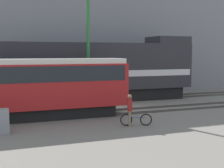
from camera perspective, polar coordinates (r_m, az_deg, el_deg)
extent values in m
plane|color=slate|center=(21.94, 0.10, -4.52)|extent=(120.00, 120.00, 0.00)
cube|color=#47423D|center=(19.83, 2.42, -5.42)|extent=(60.00, 0.07, 0.14)
cube|color=#47423D|center=(21.14, 0.92, -4.72)|extent=(60.00, 0.07, 0.14)
cube|color=#47423D|center=(24.68, -2.29, -3.21)|extent=(60.00, 0.07, 0.14)
cube|color=#47423D|center=(26.04, -3.26, -2.74)|extent=(60.00, 0.07, 0.14)
cube|color=gray|center=(32.02, -6.74, 8.79)|extent=(37.16, 6.00, 11.26)
cube|color=black|center=(25.19, -3.58, -2.04)|extent=(15.30, 2.55, 1.00)
cube|color=#2D2D33|center=(24.98, -3.61, 3.28)|extent=(16.63, 3.00, 3.68)
cube|color=white|center=(25.01, -3.60, 2.02)|extent=(16.30, 3.04, 0.50)
cube|color=#2D2D33|center=(27.72, 10.12, 7.86)|extent=(3.00, 2.85, 0.60)
cube|color=black|center=(19.04, -16.06, -5.25)|extent=(10.94, 2.00, 0.70)
cube|color=#B21E1E|center=(18.81, -16.20, -0.37)|extent=(12.43, 2.50, 2.56)
cube|color=#1E2328|center=(18.75, -16.26, 1.84)|extent=(11.94, 2.54, 0.90)
cube|color=silver|center=(18.72, -16.32, 3.98)|extent=(12.19, 2.38, 0.30)
torus|color=black|center=(16.94, 6.22, -6.50)|extent=(0.64, 0.26, 0.65)
torus|color=black|center=(16.81, 2.62, -6.57)|extent=(0.64, 0.26, 0.65)
cylinder|color=#1E4C99|center=(16.84, 4.43, -6.16)|extent=(0.87, 0.31, 0.04)
cylinder|color=#1E4C99|center=(16.79, 3.14, -6.07)|extent=(0.03, 0.03, 0.29)
cylinder|color=#262626|center=(16.86, 6.24, -5.25)|extent=(0.16, 0.43, 0.02)
cylinder|color=#8C7A5B|center=(16.74, 3.22, -6.29)|extent=(0.11, 0.11, 0.84)
cylinder|color=#8C7A5B|center=(16.59, 3.27, -6.40)|extent=(0.11, 0.11, 0.84)
cube|color=maroon|center=(16.52, 3.26, -3.81)|extent=(0.32, 0.41, 0.65)
sphere|color=#8C664C|center=(16.46, 3.27, -2.30)|extent=(0.23, 0.23, 0.23)
cylinder|color=#2D7238|center=(22.14, -4.37, 6.72)|extent=(0.22, 0.22, 8.59)
cube|color=gray|center=(16.08, -19.55, -6.46)|extent=(0.70, 0.60, 1.20)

